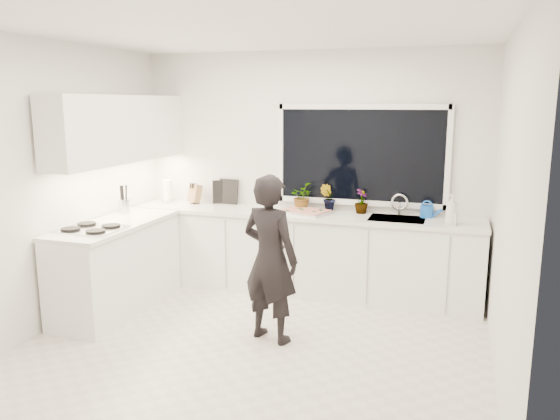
% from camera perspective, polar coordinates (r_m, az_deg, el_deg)
% --- Properties ---
extents(floor, '(4.00, 3.50, 0.02)m').
position_cam_1_polar(floor, '(5.06, -2.47, -13.79)').
color(floor, beige).
rests_on(floor, ground).
extents(wall_back, '(4.00, 0.02, 2.70)m').
position_cam_1_polar(wall_back, '(6.31, 3.06, 4.12)').
color(wall_back, white).
rests_on(wall_back, ground).
extents(wall_left, '(0.02, 3.50, 2.70)m').
position_cam_1_polar(wall_left, '(5.68, -21.98, 2.52)').
color(wall_left, white).
rests_on(wall_left, ground).
extents(wall_right, '(0.02, 3.50, 2.70)m').
position_cam_1_polar(wall_right, '(4.37, 22.84, 0.08)').
color(wall_right, white).
rests_on(wall_right, ground).
extents(ceiling, '(4.00, 3.50, 0.02)m').
position_cam_1_polar(ceiling, '(4.62, -2.77, 18.44)').
color(ceiling, white).
rests_on(ceiling, wall_back).
extents(window, '(1.80, 0.02, 1.00)m').
position_cam_1_polar(window, '(6.13, 8.44, 5.68)').
color(window, black).
rests_on(window, wall_back).
extents(base_cabinets_back, '(3.92, 0.58, 0.88)m').
position_cam_1_polar(base_cabinets_back, '(6.20, 2.22, -4.60)').
color(base_cabinets_back, white).
rests_on(base_cabinets_back, floor).
extents(base_cabinets_left, '(0.58, 1.60, 0.88)m').
position_cam_1_polar(base_cabinets_left, '(5.93, -16.63, -5.79)').
color(base_cabinets_left, white).
rests_on(base_cabinets_left, floor).
extents(countertop_back, '(3.94, 0.62, 0.04)m').
position_cam_1_polar(countertop_back, '(6.08, 2.23, -0.45)').
color(countertop_back, silver).
rests_on(countertop_back, base_cabinets_back).
extents(countertop_left, '(0.62, 1.60, 0.04)m').
position_cam_1_polar(countertop_left, '(5.82, -16.88, -1.46)').
color(countertop_left, silver).
rests_on(countertop_left, base_cabinets_left).
extents(upper_cabinets, '(0.34, 2.10, 0.70)m').
position_cam_1_polar(upper_cabinets, '(6.05, -16.44, 8.13)').
color(upper_cabinets, white).
rests_on(upper_cabinets, wall_left).
extents(sink, '(0.58, 0.42, 0.14)m').
position_cam_1_polar(sink, '(5.90, 12.10, -1.35)').
color(sink, silver).
rests_on(sink, countertop_back).
extents(faucet, '(0.03, 0.03, 0.22)m').
position_cam_1_polar(faucet, '(6.07, 12.37, 0.52)').
color(faucet, silver).
rests_on(faucet, countertop_back).
extents(stovetop, '(0.56, 0.48, 0.03)m').
position_cam_1_polar(stovetop, '(5.55, -19.13, -1.83)').
color(stovetop, black).
rests_on(stovetop, countertop_left).
extents(person, '(0.63, 0.50, 1.52)m').
position_cam_1_polar(person, '(4.87, -1.05, -5.11)').
color(person, black).
rests_on(person, floor).
extents(pizza_tray, '(0.61, 0.52, 0.03)m').
position_cam_1_polar(pizza_tray, '(6.04, 2.74, -0.20)').
color(pizza_tray, silver).
rests_on(pizza_tray, countertop_back).
extents(pizza, '(0.55, 0.47, 0.01)m').
position_cam_1_polar(pizza, '(6.03, 2.74, -0.04)').
color(pizza, red).
rests_on(pizza, pizza_tray).
extents(watering_can, '(0.16, 0.16, 0.13)m').
position_cam_1_polar(watering_can, '(6.01, 15.08, -0.13)').
color(watering_can, blue).
rests_on(watering_can, countertop_back).
extents(paper_towel_roll, '(0.11, 0.11, 0.26)m').
position_cam_1_polar(paper_towel_roll, '(6.82, -11.66, 1.89)').
color(paper_towel_roll, white).
rests_on(paper_towel_roll, countertop_back).
extents(knife_block, '(0.16, 0.14, 0.22)m').
position_cam_1_polar(knife_block, '(6.70, -8.89, 1.64)').
color(knife_block, olive).
rests_on(knife_block, countertop_back).
extents(utensil_crock, '(0.14, 0.14, 0.16)m').
position_cam_1_polar(utensil_crock, '(6.26, -15.95, 0.40)').
color(utensil_crock, '#ADADB2').
rests_on(utensil_crock, countertop_left).
extents(picture_frame_large, '(0.21, 0.10, 0.28)m').
position_cam_1_polar(picture_frame_large, '(6.65, -6.11, 1.90)').
color(picture_frame_large, black).
rests_on(picture_frame_large, countertop_back).
extents(picture_frame_small, '(0.25, 0.04, 0.30)m').
position_cam_1_polar(picture_frame_small, '(6.61, -5.40, 1.95)').
color(picture_frame_small, black).
rests_on(picture_frame_small, countertop_back).
extents(herb_plants, '(0.95, 0.34, 0.31)m').
position_cam_1_polar(herb_plants, '(6.17, 3.91, 1.31)').
color(herb_plants, '#26662D').
rests_on(herb_plants, countertop_back).
extents(soap_bottles, '(0.13, 0.13, 0.31)m').
position_cam_1_polar(soap_bottles, '(5.69, 17.52, -0.13)').
color(soap_bottles, '#D8BF66').
rests_on(soap_bottles, countertop_back).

